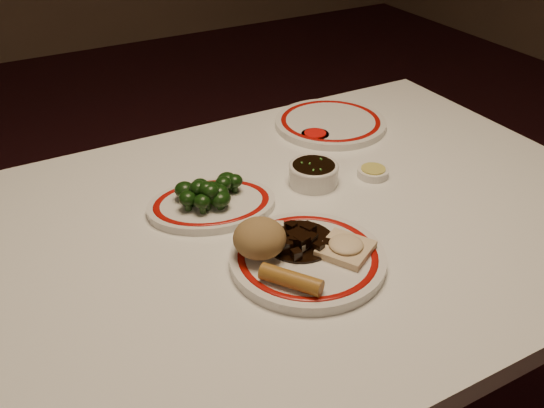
{
  "coord_description": "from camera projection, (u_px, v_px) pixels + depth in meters",
  "views": [
    {
      "loc": [
        -0.53,
        -0.79,
        1.37
      ],
      "look_at": [
        -0.09,
        -0.01,
        0.8
      ],
      "focal_mm": 40.0,
      "sensor_mm": 36.0,
      "label": 1
    }
  ],
  "objects": [
    {
      "name": "mustard_dish",
      "position": [
        373.0,
        172.0,
        1.24
      ],
      "size": [
        0.06,
        0.06,
        0.02
      ],
      "color": "silver",
      "rests_on": "dining_table"
    },
    {
      "name": "main_plate",
      "position": [
        308.0,
        259.0,
        0.99
      ],
      "size": [
        0.33,
        0.33,
        0.02
      ],
      "color": "silver",
      "rests_on": "dining_table"
    },
    {
      "name": "sweet_sour_dish",
      "position": [
        315.0,
        137.0,
        1.38
      ],
      "size": [
        0.06,
        0.06,
        0.02
      ],
      "color": "silver",
      "rests_on": "dining_table"
    },
    {
      "name": "broccoli_pile",
      "position": [
        211.0,
        191.0,
        1.12
      ],
      "size": [
        0.14,
        0.1,
        0.05
      ],
      "color": "#23471C",
      "rests_on": "broccoli_plate"
    },
    {
      "name": "dining_table",
      "position": [
        310.0,
        251.0,
        1.18
      ],
      "size": [
        1.2,
        0.9,
        0.75
      ],
      "color": "white",
      "rests_on": "ground"
    },
    {
      "name": "stirfry_heap",
      "position": [
        299.0,
        240.0,
        1.01
      ],
      "size": [
        0.12,
        0.12,
        0.03
      ],
      "color": "black",
      "rests_on": "main_plate"
    },
    {
      "name": "spring_roll",
      "position": [
        291.0,
        280.0,
        0.91
      ],
      "size": [
        0.08,
        0.1,
        0.03
      ],
      "primitive_type": "cylinder",
      "rotation": [
        1.57,
        0.0,
        0.61
      ],
      "color": "#A36F28",
      "rests_on": "main_plate"
    },
    {
      "name": "fried_wonton",
      "position": [
        346.0,
        247.0,
        0.99
      ],
      "size": [
        0.11,
        0.11,
        0.02
      ],
      "color": "beige",
      "rests_on": "main_plate"
    },
    {
      "name": "far_plate",
      "position": [
        330.0,
        123.0,
        1.44
      ],
      "size": [
        0.27,
        0.27,
        0.02
      ],
      "color": "silver",
      "rests_on": "dining_table"
    },
    {
      "name": "rice_mound",
      "position": [
        260.0,
        238.0,
        0.97
      ],
      "size": [
        0.09,
        0.09,
        0.06
      ],
      "primitive_type": "ellipsoid",
      "color": "#987548",
      "rests_on": "main_plate"
    },
    {
      "name": "soy_bowl",
      "position": [
        313.0,
        174.0,
        1.21
      ],
      "size": [
        0.1,
        0.1,
        0.04
      ],
      "color": "silver",
      "rests_on": "dining_table"
    },
    {
      "name": "broccoli_plate",
      "position": [
        212.0,
        205.0,
        1.13
      ],
      "size": [
        0.28,
        0.25,
        0.02
      ],
      "color": "silver",
      "rests_on": "dining_table"
    }
  ]
}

